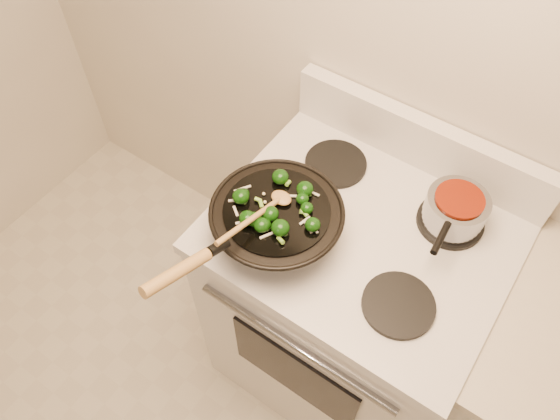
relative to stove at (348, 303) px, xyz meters
The scene contains 5 objects.
stove is the anchor object (origin of this frame).
wok 0.57m from the stove, 138.96° to the right, with size 0.34×0.57×0.22m.
stirfry 0.63m from the stove, 138.30° to the right, with size 0.25×0.20×0.04m.
wooden_spoon 0.65m from the stove, 135.99° to the right, with size 0.06×0.25×0.07m.
saucepan 0.56m from the stove, 38.89° to the left, with size 0.16×0.26×0.10m.
Camera 1 is at (0.13, 0.37, 2.13)m, focal length 35.00 mm.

